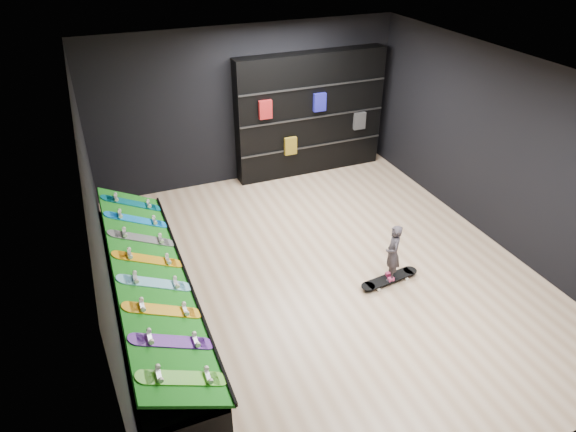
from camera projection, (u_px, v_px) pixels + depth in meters
name	position (u px, v px, depth m)	size (l,w,h in m)	color
floor	(323.00, 272.00, 7.81)	(6.00, 7.00, 0.01)	tan
ceiling	(332.00, 76.00, 6.25)	(6.00, 7.00, 0.01)	white
wall_back	(247.00, 106.00, 9.80)	(6.00, 0.02, 3.00)	black
wall_front	(511.00, 367.00, 4.26)	(6.00, 0.02, 3.00)	black
wall_left	(99.00, 229.00, 6.07)	(0.02, 7.00, 3.00)	black
wall_right	(501.00, 151.00, 7.99)	(0.02, 7.00, 3.00)	black
display_rack	(152.00, 301.00, 6.86)	(0.90, 4.50, 0.50)	black
turf_ramp	(151.00, 273.00, 6.64)	(1.00, 4.50, 0.04)	#0F600F
back_shelving	(310.00, 114.00, 10.20)	(3.05, 0.36, 2.44)	black
floor_skateboard	(389.00, 280.00, 7.57)	(0.98, 0.22, 0.09)	black
child	(392.00, 263.00, 7.41)	(0.20, 0.14, 0.53)	black
display_board_0	(183.00, 378.00, 5.12)	(0.98, 0.22, 0.09)	green
display_board_1	(172.00, 341.00, 5.55)	(0.98, 0.22, 0.09)	purple
display_board_2	(163.00, 310.00, 5.98)	(0.98, 0.22, 0.09)	yellow
display_board_3	(155.00, 283.00, 6.41)	(0.98, 0.22, 0.09)	#0CB2E5
display_board_4	(148.00, 259.00, 6.84)	(0.98, 0.22, 0.09)	orange
display_board_5	(142.00, 238.00, 7.27)	(0.98, 0.22, 0.09)	black
display_board_6	(137.00, 220.00, 7.70)	(0.98, 0.22, 0.09)	blue
display_board_7	(132.00, 203.00, 8.13)	(0.98, 0.22, 0.09)	#0C8C99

